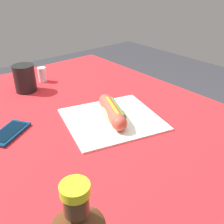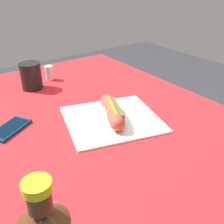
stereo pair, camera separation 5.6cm
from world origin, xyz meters
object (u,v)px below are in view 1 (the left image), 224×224
(hot_dog, at_px, (112,111))
(salt_shaker, at_px, (42,75))
(cell_phone, at_px, (9,133))
(drinking_cup, at_px, (25,78))

(hot_dog, relative_size, salt_shaker, 3.06)
(cell_phone, height_order, drinking_cup, drinking_cup)
(hot_dog, relative_size, drinking_cup, 1.79)
(cell_phone, height_order, salt_shaker, salt_shaker)
(cell_phone, distance_m, drinking_cup, 0.33)
(cell_phone, distance_m, salt_shaker, 0.43)
(cell_phone, bearing_deg, salt_shaker, 139.73)
(salt_shaker, bearing_deg, drinking_cup, -62.65)
(hot_dog, bearing_deg, cell_phone, -114.31)
(salt_shaker, bearing_deg, cell_phone, -40.27)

